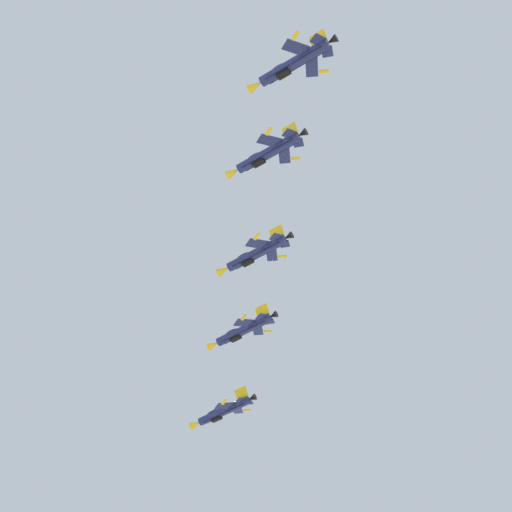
{
  "coord_description": "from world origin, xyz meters",
  "views": [
    {
      "loc": [
        -1.39,
        -3.02,
        1.76
      ],
      "look_at": [
        -38.61,
        90.95,
        134.57
      ],
      "focal_mm": 64.94,
      "sensor_mm": 36.0,
      "label": 1
    }
  ],
  "objects_px": {
    "fighter_jet_right_wing": "(255,254)",
    "fighter_jet_left_outer": "(267,153)",
    "fighter_jet_right_outer": "(293,64)",
    "fighter_jet_left_wing": "(243,330)",
    "fighter_jet_lead": "(223,411)"
  },
  "relations": [
    {
      "from": "fighter_jet_left_wing",
      "to": "fighter_jet_right_wing",
      "type": "height_order",
      "value": "fighter_jet_left_wing"
    },
    {
      "from": "fighter_jet_left_wing",
      "to": "fighter_jet_left_outer",
      "type": "distance_m",
      "value": 39.88
    },
    {
      "from": "fighter_jet_left_outer",
      "to": "fighter_jet_right_outer",
      "type": "bearing_deg",
      "value": -135.23
    },
    {
      "from": "fighter_jet_right_wing",
      "to": "fighter_jet_left_outer",
      "type": "relative_size",
      "value": 1.0
    },
    {
      "from": "fighter_jet_left_wing",
      "to": "fighter_jet_right_wing",
      "type": "bearing_deg",
      "value": -139.81
    },
    {
      "from": "fighter_jet_left_outer",
      "to": "fighter_jet_right_outer",
      "type": "xyz_separation_m",
      "value": [
        10.3,
        -15.68,
        -3.89
      ]
    },
    {
      "from": "fighter_jet_left_wing",
      "to": "fighter_jet_right_outer",
      "type": "relative_size",
      "value": 1.0
    },
    {
      "from": "fighter_jet_left_outer",
      "to": "fighter_jet_left_wing",
      "type": "bearing_deg",
      "value": 39.49
    },
    {
      "from": "fighter_jet_left_wing",
      "to": "fighter_jet_right_wing",
      "type": "relative_size",
      "value": 1.0
    },
    {
      "from": "fighter_jet_left_wing",
      "to": "fighter_jet_left_outer",
      "type": "height_order",
      "value": "fighter_jet_left_outer"
    },
    {
      "from": "fighter_jet_right_wing",
      "to": "fighter_jet_right_outer",
      "type": "relative_size",
      "value": 1.0
    },
    {
      "from": "fighter_jet_right_wing",
      "to": "fighter_jet_left_outer",
      "type": "bearing_deg",
      "value": -141.21
    },
    {
      "from": "fighter_jet_right_wing",
      "to": "fighter_jet_right_outer",
      "type": "height_order",
      "value": "fighter_jet_right_wing"
    },
    {
      "from": "fighter_jet_lead",
      "to": "fighter_jet_left_outer",
      "type": "bearing_deg",
      "value": -138.66
    },
    {
      "from": "fighter_jet_left_wing",
      "to": "fighter_jet_left_outer",
      "type": "relative_size",
      "value": 1.0
    }
  ]
}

